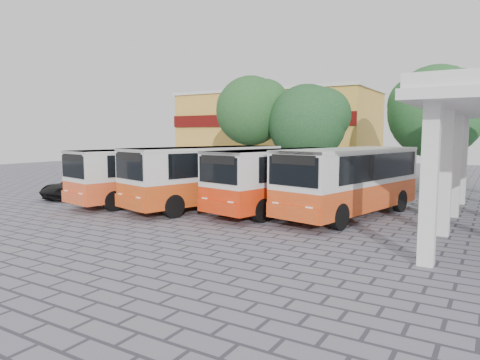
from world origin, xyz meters
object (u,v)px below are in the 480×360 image
Objects in this scene: bus_far_left at (145,172)px; bus_far_right at (350,177)px; bus_centre_right at (280,176)px; bus_centre_left at (205,173)px; parked_car at (79,187)px.

bus_far_left is 0.95× the size of bus_far_right.
bus_far_left is at bearing -157.50° from bus_far_right.
bus_far_left is 7.74m from bus_centre_right.
bus_centre_left is 7.28m from bus_far_right.
bus_centre_left is 1.04× the size of bus_centre_right.
bus_centre_left reaches higher than bus_far_left.
bus_centre_right is (7.60, 1.47, 0.04)m from bus_far_left.
bus_far_left is 5.02m from parked_car.
bus_centre_left is 8.85m from parked_car.
bus_far_left is 0.97× the size of bus_centre_right.
bus_far_left is at bearing -156.68° from bus_centre_right.
bus_centre_right is 3.40m from bus_far_right.
parked_car is (-15.84, -2.48, -1.18)m from bus_far_right.
bus_far_left is 3.86m from bus_centre_left.
bus_far_right reaches higher than parked_car.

